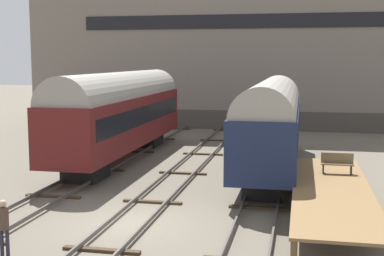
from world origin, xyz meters
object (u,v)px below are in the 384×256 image
(train_car_navy, at_px, (272,120))
(train_car_maroon, at_px, (121,110))
(person_worker, at_px, (4,222))
(bench, at_px, (337,163))

(train_car_navy, bearing_deg, train_car_maroon, 169.43)
(train_car_navy, relative_size, person_worker, 9.14)
(train_car_navy, xyz_separation_m, person_worker, (-7.48, -14.54, -1.80))
(train_car_maroon, xyz_separation_m, person_worker, (1.77, -16.26, -1.97))
(bench, bearing_deg, person_worker, -138.77)
(train_car_maroon, relative_size, bench, 12.23)
(train_car_navy, height_order, person_worker, train_car_navy)
(train_car_navy, distance_m, bench, 6.22)
(train_car_navy, distance_m, person_worker, 16.45)
(train_car_navy, distance_m, train_car_maroon, 9.41)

